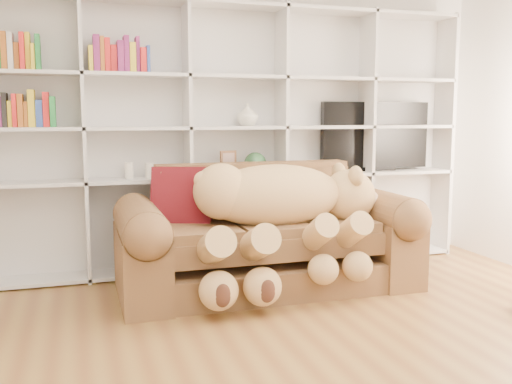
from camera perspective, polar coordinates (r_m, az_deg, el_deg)
name	(u,v)px	position (r m, az deg, el deg)	size (l,w,h in m)	color
floor	(348,372)	(3.35, 9.16, -17.33)	(5.00, 5.00, 0.00)	brown
wall_back	(230,122)	(5.38, -2.62, 7.03)	(5.00, 0.02, 2.70)	white
bookshelf	(208,127)	(5.19, -4.80, 6.50)	(4.43, 0.35, 2.40)	silver
sofa	(266,242)	(4.70, 1.05, -5.01)	(2.39, 1.03, 1.00)	brown
teddy_bear	(280,209)	(4.46, 2.41, -1.67)	(1.68, 0.95, 0.97)	tan
throw_pillow	(182,198)	(4.63, -7.41, -0.57)	(0.48, 0.16, 0.48)	#510E13
tv	(375,137)	(5.80, 11.80, 5.44)	(1.14, 0.18, 0.67)	black
picture_frame	(228,162)	(5.20, -2.79, 2.97)	(0.17, 0.03, 0.22)	brown
green_vase	(255,163)	(5.27, -0.07, 2.87)	(0.21, 0.21, 0.21)	#2D5732
figurine_tall	(129,170)	(5.05, -12.57, 2.11)	(0.07, 0.07, 0.14)	silver
figurine_short	(150,171)	(5.07, -10.59, 2.13)	(0.08, 0.08, 0.13)	silver
snow_globe	(178,170)	(5.10, -7.83, 2.16)	(0.11, 0.11, 0.11)	silver
shelf_vase	(248,115)	(5.23, -0.85, 7.75)	(0.19, 0.19, 0.20)	beige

